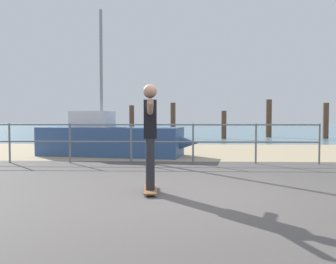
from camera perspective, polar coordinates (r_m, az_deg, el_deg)
name	(u,v)px	position (r m, az deg, el deg)	size (l,w,h in m)	color
ground_plane	(176,212)	(4.62, 1.33, -12.84)	(24.00, 10.00, 0.04)	#514C49
beach_strip	(179,151)	(12.52, 1.82, -3.15)	(24.00, 6.00, 0.04)	tan
sea_surface	(180,128)	(40.48, 2.01, 0.71)	(72.00, 50.00, 0.04)	slate
railing_fence	(131,137)	(9.16, -5.99, -0.84)	(9.66, 0.05, 1.05)	slate
sailboat	(116,140)	(11.07, -8.47, -1.22)	(5.06, 2.15, 4.53)	#335184
skateboard	(150,189)	(5.69, -2.89, -9.22)	(0.27, 0.81, 0.08)	brown
skateboarder	(150,130)	(5.58, -2.91, 0.38)	(0.23, 1.45, 1.65)	#26262B
groyne_post_0	(79,124)	(22.02, -14.14, 1.25)	(0.28, 0.28, 1.58)	#513826
groyne_post_1	(132,120)	(23.87, -5.89, 1.90)	(0.33, 0.33, 2.00)	#513826
groyne_post_2	(173,120)	(20.95, 0.81, 1.93)	(0.30, 0.30, 2.07)	#513826
groyne_post_3	(224,125)	(19.68, 9.01, 1.13)	(0.28, 0.28, 1.56)	#513826
groyne_post_4	(269,119)	(21.74, 15.97, 2.10)	(0.34, 0.34, 2.25)	#513826
groyne_post_5	(326,121)	(21.47, 24.14, 1.64)	(0.31, 0.31, 2.00)	#513826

